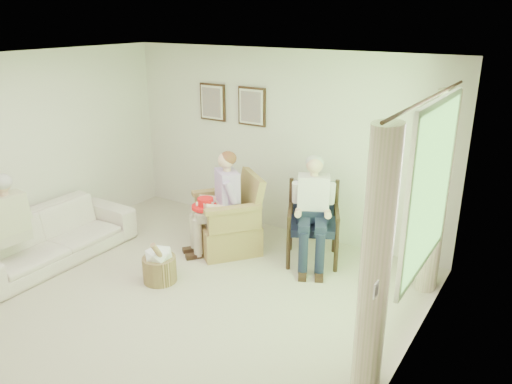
# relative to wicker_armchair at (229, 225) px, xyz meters

# --- Properties ---
(floor) EXTENTS (5.50, 5.50, 0.00)m
(floor) POSITION_rel_wicker_armchair_xyz_m (0.22, -1.78, -0.33)
(floor) COLOR beige
(floor) RESTS_ON ground
(back_wall) EXTENTS (5.00, 0.04, 2.60)m
(back_wall) POSITION_rel_wicker_armchair_xyz_m (0.22, 0.97, 0.97)
(back_wall) COLOR silver
(back_wall) RESTS_ON ground
(right_wall) EXTENTS (0.04, 5.50, 2.60)m
(right_wall) POSITION_rel_wicker_armchair_xyz_m (2.72, -1.78, 0.97)
(right_wall) COLOR silver
(right_wall) RESTS_ON ground
(ceiling) EXTENTS (5.00, 5.50, 0.02)m
(ceiling) POSITION_rel_wicker_armchair_xyz_m (0.22, -1.78, 2.27)
(ceiling) COLOR white
(ceiling) RESTS_ON back_wall
(window) EXTENTS (0.13, 2.50, 1.63)m
(window) POSITION_rel_wicker_armchair_xyz_m (2.68, -0.58, 1.25)
(window) COLOR #2D6B23
(window) RESTS_ON right_wall
(curtain_left) EXTENTS (0.34, 0.34, 2.30)m
(curtain_left) POSITION_rel_wicker_armchair_xyz_m (2.55, -1.56, 0.82)
(curtain_left) COLOR beige
(curtain_left) RESTS_ON ground
(curtain_right) EXTENTS (0.34, 0.34, 2.30)m
(curtain_right) POSITION_rel_wicker_armchair_xyz_m (2.55, 0.40, 0.82)
(curtain_right) COLOR beige
(curtain_right) RESTS_ON ground
(framed_print_left) EXTENTS (0.45, 0.05, 0.55)m
(framed_print_left) POSITION_rel_wicker_armchair_xyz_m (-0.93, 0.93, 1.45)
(framed_print_left) COLOR #382114
(framed_print_left) RESTS_ON back_wall
(framed_print_right) EXTENTS (0.45, 0.05, 0.55)m
(framed_print_right) POSITION_rel_wicker_armchair_xyz_m (-0.23, 0.93, 1.45)
(framed_print_right) COLOR #382114
(framed_print_right) RESTS_ON back_wall
(wicker_armchair) EXTENTS (0.81, 0.81, 1.04)m
(wicker_armchair) POSITION_rel_wicker_armchair_xyz_m (0.00, 0.00, 0.00)
(wicker_armchair) COLOR #A38B4D
(wicker_armchair) RESTS_ON ground
(wood_armchair) EXTENTS (0.64, 0.60, 0.99)m
(wood_armchair) POSITION_rel_wicker_armchair_xyz_m (1.12, 0.37, 0.21)
(wood_armchair) COLOR black
(wood_armchair) RESTS_ON ground
(sofa) EXTENTS (2.22, 0.87, 0.65)m
(sofa) POSITION_rel_wicker_armchair_xyz_m (-1.73, -1.54, -0.01)
(sofa) COLOR #F1E0D0
(sofa) RESTS_ON ground
(person_wicker) EXTENTS (0.40, 0.62, 1.35)m
(person_wicker) POSITION_rel_wicker_armchair_xyz_m (0.00, -0.14, 0.46)
(person_wicker) COLOR beige
(person_wicker) RESTS_ON ground
(person_dark) EXTENTS (0.40, 0.63, 1.38)m
(person_dark) POSITION_rel_wicker_armchair_xyz_m (1.12, 0.20, 0.48)
(person_dark) COLOR #192037
(person_dark) RESTS_ON ground
(person_sofa) EXTENTS (0.42, 0.63, 1.30)m
(person_sofa) POSITION_rel_wicker_armchair_xyz_m (-1.73, -2.09, 0.41)
(person_sofa) COLOR #BCB597
(person_sofa) RESTS_ON ground
(red_hat) EXTENTS (0.36, 0.36, 0.14)m
(red_hat) POSITION_rel_wicker_armchair_xyz_m (-0.16, -0.29, 0.36)
(red_hat) COLOR red
(red_hat) RESTS_ON person_wicker
(hatbox) EXTENTS (0.53, 0.53, 0.59)m
(hatbox) POSITION_rel_wicker_armchair_xyz_m (-0.18, -1.18, -0.10)
(hatbox) COLOR tan
(hatbox) RESTS_ON ground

